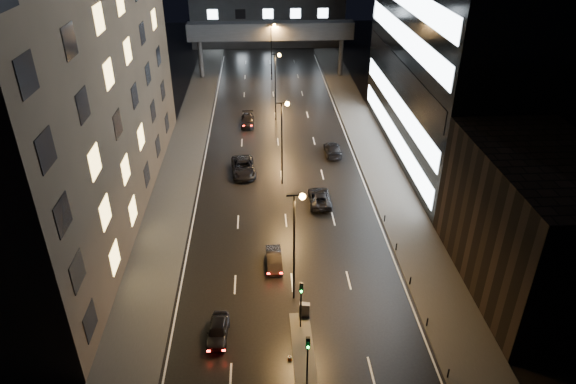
% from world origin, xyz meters
% --- Properties ---
extents(ground, '(160.00, 160.00, 0.00)m').
position_xyz_m(ground, '(0.00, 40.00, 0.00)').
color(ground, black).
rests_on(ground, ground).
extents(sidewalk_left, '(5.00, 110.00, 0.15)m').
position_xyz_m(sidewalk_left, '(-12.50, 35.00, 0.07)').
color(sidewalk_left, '#383533').
rests_on(sidewalk_left, ground).
extents(sidewalk_right, '(5.00, 110.00, 0.15)m').
position_xyz_m(sidewalk_right, '(12.50, 35.00, 0.07)').
color(sidewalk_right, '#383533').
rests_on(sidewalk_right, ground).
extents(building_left, '(15.00, 48.00, 40.00)m').
position_xyz_m(building_left, '(-22.50, 24.00, 20.00)').
color(building_left, '#2D2319').
rests_on(building_left, ground).
extents(building_right_low, '(10.00, 18.00, 12.00)m').
position_xyz_m(building_right_low, '(20.00, 9.00, 6.00)').
color(building_right_low, black).
rests_on(building_right_low, ground).
extents(skybridge, '(30.00, 3.00, 10.00)m').
position_xyz_m(skybridge, '(0.00, 70.00, 8.34)').
color(skybridge, '#333335').
rests_on(skybridge, ground).
extents(median_island, '(1.60, 8.00, 0.15)m').
position_xyz_m(median_island, '(0.30, 2.00, 0.07)').
color(median_island, '#383533').
rests_on(median_island, ground).
extents(traffic_signal_near, '(0.28, 0.34, 4.40)m').
position_xyz_m(traffic_signal_near, '(0.30, 4.49, 3.09)').
color(traffic_signal_near, black).
rests_on(traffic_signal_near, median_island).
extents(traffic_signal_far, '(0.28, 0.34, 4.40)m').
position_xyz_m(traffic_signal_far, '(0.30, -1.01, 3.09)').
color(traffic_signal_far, black).
rests_on(traffic_signal_far, median_island).
extents(bollard_row, '(0.12, 25.12, 0.90)m').
position_xyz_m(bollard_row, '(10.20, 6.50, 0.45)').
color(bollard_row, black).
rests_on(bollard_row, ground).
extents(streetlight_near, '(1.45, 0.50, 10.15)m').
position_xyz_m(streetlight_near, '(0.16, 8.00, 6.50)').
color(streetlight_near, black).
rests_on(streetlight_near, ground).
extents(streetlight_mid_a, '(1.45, 0.50, 10.15)m').
position_xyz_m(streetlight_mid_a, '(0.16, 28.00, 6.50)').
color(streetlight_mid_a, black).
rests_on(streetlight_mid_a, ground).
extents(streetlight_mid_b, '(1.45, 0.50, 10.15)m').
position_xyz_m(streetlight_mid_b, '(0.16, 48.00, 6.50)').
color(streetlight_mid_b, black).
rests_on(streetlight_mid_b, ground).
extents(streetlight_far, '(1.45, 0.50, 10.15)m').
position_xyz_m(streetlight_far, '(0.16, 68.00, 6.50)').
color(streetlight_far, black).
rests_on(streetlight_far, ground).
extents(car_away_a, '(1.78, 3.92, 1.30)m').
position_xyz_m(car_away_a, '(-6.08, 3.92, 0.65)').
color(car_away_a, black).
rests_on(car_away_a, ground).
extents(car_away_b, '(1.48, 3.98, 1.30)m').
position_xyz_m(car_away_b, '(-1.50, 12.54, 0.65)').
color(car_away_b, black).
rests_on(car_away_b, ground).
extents(car_away_c, '(3.27, 6.16, 1.65)m').
position_xyz_m(car_away_c, '(-4.60, 30.91, 0.82)').
color(car_away_c, black).
rests_on(car_away_c, ground).
extents(car_away_d, '(2.00, 4.88, 1.41)m').
position_xyz_m(car_away_d, '(-4.24, 46.41, 0.71)').
color(car_away_d, black).
rests_on(car_away_d, ground).
extents(car_toward_a, '(2.35, 5.01, 1.38)m').
position_xyz_m(car_toward_a, '(3.90, 23.34, 0.69)').
color(car_toward_a, black).
rests_on(car_toward_a, ground).
extents(car_toward_b, '(2.02, 4.95, 1.44)m').
position_xyz_m(car_toward_b, '(7.01, 35.58, 0.72)').
color(car_toward_b, black).
rests_on(car_toward_b, ground).
extents(utility_cabinet, '(0.89, 0.58, 1.22)m').
position_xyz_m(utility_cabinet, '(0.70, 5.70, 0.76)').
color(utility_cabinet, '#4E4D50').
rests_on(utility_cabinet, median_island).
extents(cone_a, '(0.40, 0.40, 0.48)m').
position_xyz_m(cone_a, '(-0.75, 1.32, 0.24)').
color(cone_a, '#FF660D').
rests_on(cone_a, ground).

